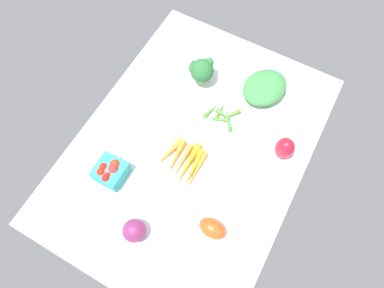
% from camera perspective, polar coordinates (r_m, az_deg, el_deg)
% --- Properties ---
extents(tablecloth, '(1.04, 0.76, 0.02)m').
position_cam_1_polar(tablecloth, '(1.21, -0.00, -0.58)').
color(tablecloth, white).
rests_on(tablecloth, ground).
extents(carrot_bunch, '(0.17, 0.16, 0.03)m').
position_cam_1_polar(carrot_bunch, '(1.17, -1.45, -3.09)').
color(carrot_bunch, orange).
rests_on(carrot_bunch, tablecloth).
extents(okra_pile, '(0.11, 0.13, 0.02)m').
position_cam_1_polar(okra_pile, '(1.25, 5.09, 4.76)').
color(okra_pile, '#4E7E3C').
rests_on(okra_pile, tablecloth).
extents(roma_tomato, '(0.06, 0.09, 0.06)m').
position_cam_1_polar(roma_tomato, '(1.09, 3.37, -13.85)').
color(roma_tomato, '#E14C1A').
rests_on(roma_tomato, tablecloth).
extents(red_onion_center, '(0.07, 0.07, 0.07)m').
position_cam_1_polar(red_onion_center, '(1.09, -9.59, -14.02)').
color(red_onion_center, '#7C295D').
rests_on(red_onion_center, tablecloth).
extents(bell_pepper_red, '(0.09, 0.09, 0.09)m').
position_cam_1_polar(bell_pepper_red, '(1.19, 15.16, -0.64)').
color(bell_pepper_red, red).
rests_on(bell_pepper_red, tablecloth).
extents(berry_basket, '(0.10, 0.10, 0.07)m').
position_cam_1_polar(berry_basket, '(1.16, -13.43, -4.43)').
color(berry_basket, teal).
rests_on(berry_basket, tablecloth).
extents(broccoli_head, '(0.09, 0.10, 0.11)m').
position_cam_1_polar(broccoli_head, '(1.28, 1.53, 12.21)').
color(broccoli_head, '#A8CA7D').
rests_on(broccoli_head, tablecloth).
extents(leafy_greens_clump, '(0.22, 0.20, 0.07)m').
position_cam_1_polar(leafy_greens_clump, '(1.31, 12.00, 9.15)').
color(leafy_greens_clump, '#3C8544').
rests_on(leafy_greens_clump, tablecloth).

